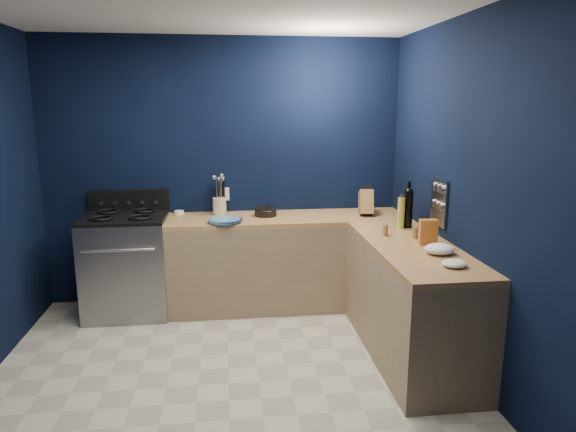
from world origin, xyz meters
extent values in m
cube|color=#B3AE9C|center=(0.00, 0.00, -0.01)|extent=(3.50, 3.50, 0.02)
cube|color=black|center=(0.00, 1.76, 1.30)|extent=(3.50, 0.02, 2.60)
cube|color=black|center=(1.76, 0.00, 1.30)|extent=(0.02, 3.50, 2.60)
cube|color=black|center=(0.00, -1.76, 1.30)|extent=(3.50, 0.02, 2.60)
cube|color=#897254|center=(0.60, 1.44, 0.43)|extent=(2.30, 0.63, 0.86)
cube|color=brown|center=(0.60, 1.44, 0.88)|extent=(2.30, 0.63, 0.04)
cube|color=#897254|center=(1.44, 0.29, 0.43)|extent=(0.63, 1.67, 0.86)
cube|color=brown|center=(1.44, 0.29, 0.88)|extent=(0.63, 1.67, 0.04)
cube|color=gray|center=(-0.93, 1.42, 0.46)|extent=(0.76, 0.66, 0.92)
cube|color=black|center=(-0.93, 1.10, 0.45)|extent=(0.59, 0.02, 0.42)
cube|color=black|center=(-0.93, 1.42, 0.94)|extent=(0.76, 0.66, 0.03)
cube|color=black|center=(-0.93, 1.72, 1.04)|extent=(0.76, 0.06, 0.20)
cube|color=gray|center=(1.74, 0.55, 1.18)|extent=(0.02, 0.28, 0.38)
cube|color=white|center=(0.00, 1.74, 1.08)|extent=(0.09, 0.02, 0.13)
cylinder|color=#33679B|center=(-0.01, 1.24, 0.92)|extent=(0.34, 0.34, 0.04)
cylinder|color=white|center=(-0.45, 1.66, 0.92)|extent=(0.12, 0.12, 0.04)
cylinder|color=beige|center=(-0.05, 1.60, 0.98)|extent=(0.17, 0.17, 0.17)
cylinder|color=black|center=(-0.03, 1.69, 1.05)|extent=(0.08, 0.08, 0.30)
cylinder|color=black|center=(0.39, 1.49, 0.94)|extent=(0.25, 0.25, 0.08)
cube|color=brown|center=(1.37, 1.43, 1.02)|extent=(0.17, 0.29, 0.29)
cylinder|color=black|center=(1.59, 0.87, 1.06)|extent=(0.10, 0.10, 0.33)
cylinder|color=gold|center=(1.52, 0.84, 1.04)|extent=(0.08, 0.08, 0.27)
cylinder|color=olive|center=(1.31, 0.60, 0.95)|extent=(0.05, 0.05, 0.09)
cylinder|color=olive|center=(1.52, 0.49, 0.95)|extent=(0.06, 0.06, 0.09)
cube|color=#A33F23|center=(1.55, 0.30, 1.00)|extent=(0.14, 0.08, 0.20)
ellipsoid|color=white|center=(1.54, 0.04, 0.94)|extent=(0.23, 0.19, 0.08)
ellipsoid|color=white|center=(1.51, -0.26, 0.93)|extent=(0.20, 0.18, 0.05)
camera|label=1|loc=(0.02, -3.37, 1.97)|focal=32.03mm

